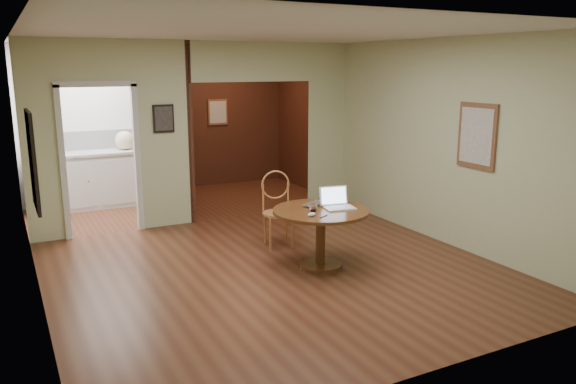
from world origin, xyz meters
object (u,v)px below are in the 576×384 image
open_laptop (337,202)px  closed_laptop (318,205)px  chair (277,205)px  dining_table (321,225)px

open_laptop → closed_laptop: bearing=144.1°
chair → closed_laptop: (0.14, -0.81, 0.16)m
chair → open_laptop: 1.05m
chair → closed_laptop: chair is taller
chair → open_laptop: (0.30, -0.98, 0.21)m
dining_table → open_laptop: (0.22, -0.00, 0.25)m
dining_table → chair: chair is taller
dining_table → closed_laptop: closed_laptop is taller
open_laptop → closed_laptop: (-0.16, 0.17, -0.05)m
dining_table → open_laptop: bearing=-0.2°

